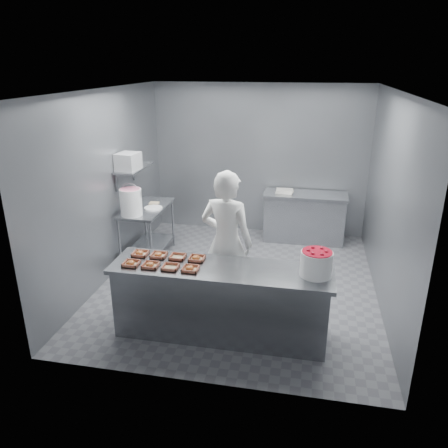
{
  "coord_description": "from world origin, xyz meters",
  "views": [
    {
      "loc": [
        0.93,
        -5.83,
        3.15
      ],
      "look_at": [
        -0.19,
        -0.2,
        1.0
      ],
      "focal_mm": 35.0,
      "sensor_mm": 36.0,
      "label": 1
    }
  ],
  "objects_px": {
    "tray_0": "(131,263)",
    "tray_3": "(190,269)",
    "service_counter": "(221,301)",
    "tray_2": "(170,267)",
    "tray_5": "(159,255)",
    "tray_1": "(150,265)",
    "appliance": "(128,161)",
    "prep_table": "(147,225)",
    "tray_7": "(197,258)",
    "worker": "(227,243)",
    "tray_4": "(140,253)",
    "glaze_bucket": "(131,202)",
    "back_counter": "(304,217)",
    "strawberry_tub": "(316,263)",
    "tray_6": "(178,257)"
  },
  "relations": [
    {
      "from": "tray_4",
      "to": "tray_7",
      "type": "bearing_deg",
      "value": 0.0
    },
    {
      "from": "tray_1",
      "to": "service_counter",
      "type": "bearing_deg",
      "value": 10.07
    },
    {
      "from": "tray_2",
      "to": "appliance",
      "type": "height_order",
      "value": "appliance"
    },
    {
      "from": "tray_0",
      "to": "tray_1",
      "type": "relative_size",
      "value": 1.0
    },
    {
      "from": "back_counter",
      "to": "tray_5",
      "type": "bearing_deg",
      "value": -118.79
    },
    {
      "from": "tray_4",
      "to": "glaze_bucket",
      "type": "height_order",
      "value": "glaze_bucket"
    },
    {
      "from": "tray_7",
      "to": "glaze_bucket",
      "type": "height_order",
      "value": "glaze_bucket"
    },
    {
      "from": "prep_table",
      "to": "tray_1",
      "type": "bearing_deg",
      "value": -68.06
    },
    {
      "from": "tray_7",
      "to": "back_counter",
      "type": "bearing_deg",
      "value": 68.45
    },
    {
      "from": "tray_3",
      "to": "appliance",
      "type": "bearing_deg",
      "value": 128.22
    },
    {
      "from": "tray_2",
      "to": "tray_3",
      "type": "xyz_separation_m",
      "value": [
        0.24,
        -0.0,
        0.0
      ]
    },
    {
      "from": "prep_table",
      "to": "tray_5",
      "type": "bearing_deg",
      "value": -64.98
    },
    {
      "from": "tray_4",
      "to": "tray_7",
      "type": "distance_m",
      "value": 0.72
    },
    {
      "from": "tray_6",
      "to": "tray_7",
      "type": "xyz_separation_m",
      "value": [
        0.24,
        -0.0,
        0.0
      ]
    },
    {
      "from": "tray_5",
      "to": "tray_7",
      "type": "xyz_separation_m",
      "value": [
        0.48,
        0.0,
        0.0
      ]
    },
    {
      "from": "tray_3",
      "to": "tray_5",
      "type": "height_order",
      "value": "same"
    },
    {
      "from": "tray_3",
      "to": "glaze_bucket",
      "type": "bearing_deg",
      "value": 129.87
    },
    {
      "from": "tray_0",
      "to": "tray_1",
      "type": "xyz_separation_m",
      "value": [
        0.24,
        0.0,
        0.0
      ]
    },
    {
      "from": "tray_1",
      "to": "strawberry_tub",
      "type": "xyz_separation_m",
      "value": [
        1.89,
        0.16,
        0.13
      ]
    },
    {
      "from": "prep_table",
      "to": "tray_3",
      "type": "relative_size",
      "value": 6.4
    },
    {
      "from": "tray_0",
      "to": "tray_5",
      "type": "distance_m",
      "value": 0.37
    },
    {
      "from": "strawberry_tub",
      "to": "appliance",
      "type": "height_order",
      "value": "appliance"
    },
    {
      "from": "tray_0",
      "to": "tray_6",
      "type": "relative_size",
      "value": 1.0
    },
    {
      "from": "service_counter",
      "to": "tray_0",
      "type": "height_order",
      "value": "tray_0"
    },
    {
      "from": "tray_1",
      "to": "glaze_bucket",
      "type": "distance_m",
      "value": 1.93
    },
    {
      "from": "tray_5",
      "to": "tray_7",
      "type": "height_order",
      "value": "same"
    },
    {
      "from": "tray_7",
      "to": "worker",
      "type": "height_order",
      "value": "worker"
    },
    {
      "from": "tray_2",
      "to": "tray_3",
      "type": "bearing_deg",
      "value": -0.0
    },
    {
      "from": "tray_0",
      "to": "tray_3",
      "type": "relative_size",
      "value": 1.0
    },
    {
      "from": "service_counter",
      "to": "tray_2",
      "type": "relative_size",
      "value": 13.88
    },
    {
      "from": "tray_1",
      "to": "tray_4",
      "type": "height_order",
      "value": "same"
    },
    {
      "from": "tray_6",
      "to": "worker",
      "type": "xyz_separation_m",
      "value": [
        0.52,
        0.46,
        0.04
      ]
    },
    {
      "from": "service_counter",
      "to": "tray_0",
      "type": "relative_size",
      "value": 13.88
    },
    {
      "from": "glaze_bucket",
      "to": "tray_6",
      "type": "bearing_deg",
      "value": -50.07
    },
    {
      "from": "tray_4",
      "to": "worker",
      "type": "distance_m",
      "value": 1.1
    },
    {
      "from": "tray_5",
      "to": "tray_7",
      "type": "bearing_deg",
      "value": 0.0
    },
    {
      "from": "prep_table",
      "to": "tray_4",
      "type": "xyz_separation_m",
      "value": [
        0.6,
        -1.81,
        0.33
      ]
    },
    {
      "from": "tray_1",
      "to": "appliance",
      "type": "height_order",
      "value": "appliance"
    },
    {
      "from": "service_counter",
      "to": "tray_0",
      "type": "xyz_separation_m",
      "value": [
        -1.05,
        -0.14,
        0.47
      ]
    },
    {
      "from": "tray_1",
      "to": "tray_2",
      "type": "bearing_deg",
      "value": 0.0
    },
    {
      "from": "tray_5",
      "to": "worker",
      "type": "xyz_separation_m",
      "value": [
        0.76,
        0.46,
        0.03
      ]
    },
    {
      "from": "service_counter",
      "to": "glaze_bucket",
      "type": "bearing_deg",
      "value": 138.39
    },
    {
      "from": "tray_5",
      "to": "glaze_bucket",
      "type": "relative_size",
      "value": 0.37
    },
    {
      "from": "back_counter",
      "to": "tray_0",
      "type": "xyz_separation_m",
      "value": [
        -1.95,
        -3.39,
        0.47
      ]
    },
    {
      "from": "service_counter",
      "to": "tray_3",
      "type": "relative_size",
      "value": 13.88
    },
    {
      "from": "prep_table",
      "to": "tray_2",
      "type": "relative_size",
      "value": 6.4
    },
    {
      "from": "tray_5",
      "to": "worker",
      "type": "bearing_deg",
      "value": 30.99
    },
    {
      "from": "service_counter",
      "to": "tray_0",
      "type": "bearing_deg",
      "value": -172.21
    },
    {
      "from": "tray_0",
      "to": "back_counter",
      "type": "bearing_deg",
      "value": 60.15
    },
    {
      "from": "service_counter",
      "to": "tray_3",
      "type": "distance_m",
      "value": 0.59
    }
  ]
}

